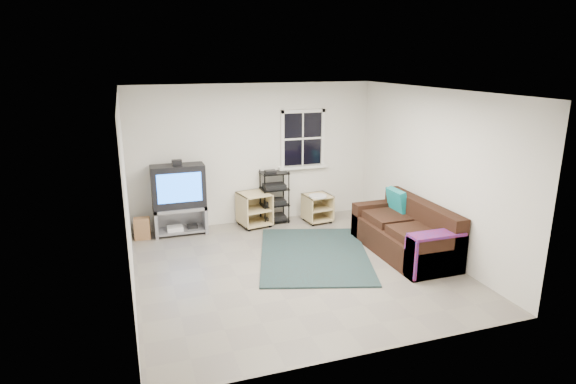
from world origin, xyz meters
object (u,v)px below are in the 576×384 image
object	(u,v)px
side_table_left	(253,208)
sofa	(406,234)
side_table_right	(317,206)
tv_unit	(179,194)
av_rack	(274,200)

from	to	relation	value
side_table_left	sofa	distance (m)	2.86
side_table_right	side_table_left	bearing A→B (deg)	171.73
tv_unit	side_table_left	distance (m)	1.40
side_table_left	side_table_right	world-z (taller)	side_table_left
side_table_left	side_table_right	size ratio (longest dim) A/B	1.14
tv_unit	side_table_right	size ratio (longest dim) A/B	2.42
sofa	tv_unit	bearing A→B (deg)	147.99
tv_unit	side_table_left	bearing A→B (deg)	-0.03
side_table_right	tv_unit	bearing A→B (deg)	176.06
tv_unit	sofa	world-z (taller)	tv_unit
tv_unit	sofa	size ratio (longest dim) A/B	0.67
tv_unit	av_rack	size ratio (longest dim) A/B	1.33
av_rack	side_table_left	xyz separation A→B (m)	(-0.43, -0.05, -0.10)
side_table_right	sofa	size ratio (longest dim) A/B	0.28
av_rack	sofa	distance (m)	2.63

